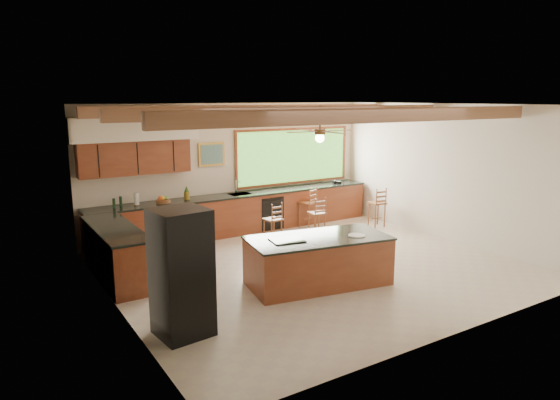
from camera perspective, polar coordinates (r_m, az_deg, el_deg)
ground at (r=9.50m, az=3.70°, el=-7.60°), size 7.20×7.20×0.00m
room_shell at (r=9.46m, az=0.72°, el=6.11°), size 7.27×6.54×3.02m
counter_run at (r=11.07m, az=-7.39°, el=-2.37°), size 7.12×3.10×1.23m
island at (r=8.53m, az=4.37°, el=-6.91°), size 2.53×1.51×0.85m
refrigerator at (r=6.75m, az=-11.20°, el=-8.18°), size 0.74×0.72×1.72m
bar_stool_a at (r=10.63m, az=-0.70°, el=-2.34°), size 0.37×0.37×0.94m
bar_stool_b at (r=11.27m, az=4.39°, el=-1.59°), size 0.37×0.37×0.93m
bar_stool_c at (r=12.12m, az=3.33°, el=-0.39°), size 0.47×0.47×1.02m
bar_stool_d at (r=12.41m, az=11.20°, el=-0.42°), size 0.39×0.39×0.98m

